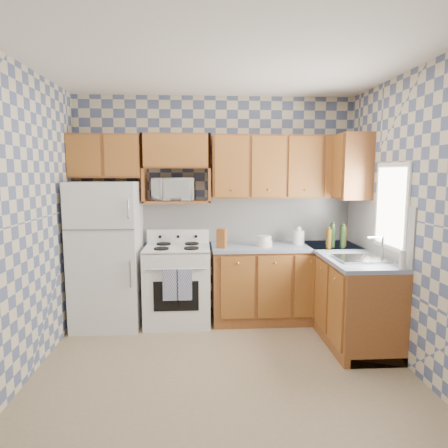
{
  "coord_description": "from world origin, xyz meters",
  "views": [
    {
      "loc": [
        -0.2,
        -3.36,
        1.78
      ],
      "look_at": [
        0.05,
        0.75,
        1.25
      ],
      "focal_mm": 32.0,
      "sensor_mm": 36.0,
      "label": 1
    }
  ],
  "objects": [
    {
      "name": "right_wall",
      "position": [
        1.7,
        0.0,
        1.35
      ],
      "size": [
        0.02,
        3.2,
        2.7
      ],
      "primitive_type": "cube",
      "color": "slate",
      "rests_on": "ground"
    },
    {
      "name": "upper_cabinets_right",
      "position": [
        1.53,
        1.25,
        1.85
      ],
      "size": [
        0.33,
        0.7,
        0.74
      ],
      "primitive_type": "cube",
      "color": "brown",
      "rests_on": "right_wall"
    },
    {
      "name": "soap_bottle",
      "position": [
        1.62,
        0.05,
        1.01
      ],
      "size": [
        0.06,
        0.06,
        0.17
      ],
      "primitive_type": "cylinder",
      "color": "silver",
      "rests_on": "countertop_right"
    },
    {
      "name": "refrigerator",
      "position": [
        -1.27,
        1.25,
        0.84
      ],
      "size": [
        0.75,
        0.7,
        1.68
      ],
      "primitive_type": "cube",
      "color": "white",
      "rests_on": "floor"
    },
    {
      "name": "backsplash_right",
      "position": [
        1.69,
        0.8,
        1.2
      ],
      "size": [
        0.02,
        1.6,
        0.56
      ],
      "primitive_type": "cube",
      "color": "white",
      "rests_on": "right_wall"
    },
    {
      "name": "window",
      "position": [
        1.69,
        0.45,
        1.45
      ],
      "size": [
        0.02,
        0.66,
        0.86
      ],
      "primitive_type": "cube",
      "color": "silver",
      "rests_on": "right_wall"
    },
    {
      "name": "upper_cabinets_back",
      "position": [
        0.82,
        1.44,
        1.85
      ],
      "size": [
        1.75,
        0.33,
        0.74
      ],
      "primitive_type": "cube",
      "color": "brown",
      "rests_on": "back_wall"
    },
    {
      "name": "upper_cabinets_fridge",
      "position": [
        -1.29,
        1.44,
        1.97
      ],
      "size": [
        0.82,
        0.33,
        0.5
      ],
      "primitive_type": "cube",
      "color": "brown",
      "rests_on": "back_wall"
    },
    {
      "name": "bottle_1",
      "position": [
        1.43,
        1.06,
        1.05
      ],
      "size": [
        0.06,
        0.06,
        0.26
      ],
      "primitive_type": "cylinder",
      "color": "black",
      "rests_on": "countertop_back"
    },
    {
      "name": "microwave_shelf",
      "position": [
        -0.47,
        1.44,
        1.44
      ],
      "size": [
        0.8,
        0.33,
        0.03
      ],
      "primitive_type": "cube",
      "color": "brown",
      "rests_on": "back_wall"
    },
    {
      "name": "sink",
      "position": [
        1.4,
        0.45,
        0.93
      ],
      "size": [
        0.48,
        0.4,
        0.03
      ],
      "primitive_type": "cube",
      "color": "#B7B7BC",
      "rests_on": "countertop_right"
    },
    {
      "name": "backsplash_back",
      "position": [
        0.4,
        1.59,
        1.2
      ],
      "size": [
        2.6,
        0.02,
        0.56
      ],
      "primitive_type": "cube",
      "color": "white",
      "rests_on": "back_wall"
    },
    {
      "name": "bottle_3",
      "position": [
        1.26,
        1.04,
        1.03
      ],
      "size": [
        0.06,
        0.06,
        0.22
      ],
      "primitive_type": "cylinder",
      "color": "#53360B",
      "rests_on": "countertop_back"
    },
    {
      "name": "back_wall",
      "position": [
        0.0,
        1.6,
        1.35
      ],
      "size": [
        3.4,
        0.02,
        2.7
      ],
      "primitive_type": "cube",
      "color": "slate",
      "rests_on": "ground"
    },
    {
      "name": "knife_block",
      "position": [
        0.05,
        1.16,
        1.03
      ],
      "size": [
        0.13,
        0.13,
        0.22
      ],
      "primitive_type": "cube",
      "rotation": [
        0.0,
        0.0,
        -0.38
      ],
      "color": "brown",
      "rests_on": "countertop_back"
    },
    {
      "name": "bottle_0",
      "position": [
        1.33,
        1.12,
        1.06
      ],
      "size": [
        0.06,
        0.06,
        0.28
      ],
      "primitive_type": "cylinder",
      "color": "black",
      "rests_on": "countertop_back"
    },
    {
      "name": "cooktop",
      "position": [
        -0.47,
        1.28,
        0.91
      ],
      "size": [
        0.76,
        0.65,
        0.02
      ],
      "primitive_type": "cube",
      "color": "silver",
      "rests_on": "stove_body"
    },
    {
      "name": "backguard",
      "position": [
        -0.47,
        1.55,
        1.0
      ],
      "size": [
        0.76,
        0.08,
        0.17
      ],
      "primitive_type": "cube",
      "color": "white",
      "rests_on": "cooktop"
    },
    {
      "name": "bottle_2",
      "position": [
        1.48,
        1.16,
        1.04
      ],
      "size": [
        0.06,
        0.06,
        0.24
      ],
      "primitive_type": "cylinder",
      "color": "#53360B",
      "rests_on": "countertop_back"
    },
    {
      "name": "electric_kettle",
      "position": [
        0.99,
        1.32,
        1.0
      ],
      "size": [
        0.13,
        0.13,
        0.17
      ],
      "primitive_type": "cylinder",
      "color": "white",
      "rests_on": "countertop_back"
    },
    {
      "name": "stove_body",
      "position": [
        -0.47,
        1.28,
        0.45
      ],
      "size": [
        0.76,
        0.65,
        0.9
      ],
      "primitive_type": "cube",
      "color": "white",
      "rests_on": "floor"
    },
    {
      "name": "microwave",
      "position": [
        -0.51,
        1.45,
        1.59
      ],
      "size": [
        0.51,
        0.36,
        0.27
      ],
      "primitive_type": "imported",
      "rotation": [
        0.0,
        0.0,
        -0.07
      ],
      "color": "white",
      "rests_on": "microwave_shelf"
    },
    {
      "name": "dish_towel_left",
      "position": [
        -0.53,
        0.93,
        0.55
      ],
      "size": [
        0.17,
        0.02,
        0.35
      ],
      "primitive_type": "cube",
      "color": "navy",
      "rests_on": "stove_body"
    },
    {
      "name": "food_containers",
      "position": [
        0.55,
        1.23,
        0.98
      ],
      "size": [
        0.19,
        0.19,
        0.12
      ],
      "primitive_type": null,
      "color": "silver",
      "rests_on": "countertop_back"
    },
    {
      "name": "base_cabinets_right",
      "position": [
        1.4,
        0.8,
        0.44
      ],
      "size": [
        0.6,
        1.6,
        0.88
      ],
      "primitive_type": "cube",
      "color": "brown",
      "rests_on": "floor"
    },
    {
      "name": "base_cabinets_back",
      "position": [
        0.82,
        1.3,
        0.44
      ],
      "size": [
        1.75,
        0.6,
        0.88
      ],
      "primitive_type": "cube",
      "color": "brown",
      "rests_on": "floor"
    },
    {
      "name": "countertop_right",
      "position": [
        1.4,
        0.8,
        0.9
      ],
      "size": [
        0.63,
        1.6,
        0.04
      ],
      "primitive_type": "cube",
      "color": "slate",
      "rests_on": "base_cabinets_right"
    },
    {
      "name": "dish_towel_right",
      "position": [
        -0.38,
        0.93,
        0.55
      ],
      "size": [
        0.17,
        0.02,
        0.35
      ],
      "primitive_type": "cube",
      "color": "navy",
      "rests_on": "stove_body"
    },
    {
      "name": "floor",
      "position": [
        0.0,
        0.0,
        0.0
      ],
      "size": [
        3.4,
        3.4,
        0.0
      ],
      "primitive_type": "plane",
      "color": "#847155",
      "rests_on": "ground"
    },
    {
      "name": "countertop_back",
      "position": [
        0.82,
        1.3,
        0.9
      ],
      "size": [
        1.77,
        0.63,
        0.04
      ],
      "primitive_type": "cube",
      "color": "slate",
      "rests_on": "base_cabinets_back"
    }
  ]
}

